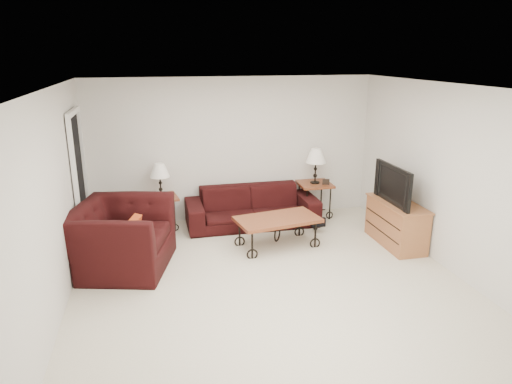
# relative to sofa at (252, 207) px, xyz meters

# --- Properties ---
(ground) EXTENTS (5.00, 5.00, 0.00)m
(ground) POSITION_rel_sofa_xyz_m (-0.23, -2.02, -0.33)
(ground) COLOR beige
(ground) RESTS_ON ground
(wall_back) EXTENTS (5.00, 0.02, 2.50)m
(wall_back) POSITION_rel_sofa_xyz_m (-0.23, 0.48, 0.92)
(wall_back) COLOR silver
(wall_back) RESTS_ON ground
(wall_front) EXTENTS (5.00, 0.02, 2.50)m
(wall_front) POSITION_rel_sofa_xyz_m (-0.23, -4.52, 0.92)
(wall_front) COLOR silver
(wall_front) RESTS_ON ground
(wall_left) EXTENTS (0.02, 5.00, 2.50)m
(wall_left) POSITION_rel_sofa_xyz_m (-2.73, -2.02, 0.92)
(wall_left) COLOR silver
(wall_left) RESTS_ON ground
(wall_right) EXTENTS (0.02, 5.00, 2.50)m
(wall_right) POSITION_rel_sofa_xyz_m (2.27, -2.02, 0.92)
(wall_right) COLOR silver
(wall_right) RESTS_ON ground
(ceiling) EXTENTS (5.00, 5.00, 0.00)m
(ceiling) POSITION_rel_sofa_xyz_m (-0.23, -2.02, 2.17)
(ceiling) COLOR white
(ceiling) RESTS_ON wall_back
(doorway) EXTENTS (0.08, 0.94, 2.04)m
(doorway) POSITION_rel_sofa_xyz_m (-2.70, -0.37, 0.69)
(doorway) COLOR black
(doorway) RESTS_ON ground
(sofa) EXTENTS (2.25, 0.88, 0.66)m
(sofa) POSITION_rel_sofa_xyz_m (0.00, 0.00, 0.00)
(sofa) COLOR black
(sofa) RESTS_ON ground
(side_table_left) EXTENTS (0.59, 0.59, 0.57)m
(side_table_left) POSITION_rel_sofa_xyz_m (-1.52, 0.18, -0.05)
(side_table_left) COLOR brown
(side_table_left) RESTS_ON ground
(side_table_right) EXTENTS (0.59, 0.59, 0.63)m
(side_table_right) POSITION_rel_sofa_xyz_m (1.20, 0.18, -0.01)
(side_table_right) COLOR brown
(side_table_right) RESTS_ON ground
(lamp_left) EXTENTS (0.36, 0.36, 0.57)m
(lamp_left) POSITION_rel_sofa_xyz_m (-1.52, 0.18, 0.52)
(lamp_left) COLOR black
(lamp_left) RESTS_ON side_table_left
(lamp_right) EXTENTS (0.37, 0.37, 0.63)m
(lamp_right) POSITION_rel_sofa_xyz_m (1.20, 0.18, 0.62)
(lamp_right) COLOR black
(lamp_right) RESTS_ON side_table_right
(photo_frame_left) EXTENTS (0.11, 0.05, 0.09)m
(photo_frame_left) POSITION_rel_sofa_xyz_m (-1.67, 0.03, 0.29)
(photo_frame_left) COLOR black
(photo_frame_left) RESTS_ON side_table_left
(photo_frame_right) EXTENTS (0.13, 0.05, 0.10)m
(photo_frame_right) POSITION_rel_sofa_xyz_m (1.35, 0.03, 0.35)
(photo_frame_right) COLOR black
(photo_frame_right) RESTS_ON side_table_right
(coffee_table) EXTENTS (1.35, 0.88, 0.47)m
(coffee_table) POSITION_rel_sofa_xyz_m (0.17, -1.01, -0.10)
(coffee_table) COLOR brown
(coffee_table) RESTS_ON ground
(armchair) EXTENTS (1.54, 1.66, 0.90)m
(armchair) POSITION_rel_sofa_xyz_m (-2.11, -1.22, 0.12)
(armchair) COLOR black
(armchair) RESTS_ON ground
(throw_pillow) EXTENTS (0.21, 0.42, 0.41)m
(throw_pillow) POSITION_rel_sofa_xyz_m (-1.96, -1.27, 0.19)
(throw_pillow) COLOR #B23D16
(throw_pillow) RESTS_ON armchair
(tv_stand) EXTENTS (0.47, 1.14, 0.68)m
(tv_stand) POSITION_rel_sofa_xyz_m (2.00, -1.33, 0.01)
(tv_stand) COLOR #A36A3C
(tv_stand) RESTS_ON ground
(television) EXTENTS (0.13, 1.02, 0.59)m
(television) POSITION_rel_sofa_xyz_m (1.98, -1.33, 0.65)
(television) COLOR black
(television) RESTS_ON tv_stand
(backpack) EXTENTS (0.43, 0.39, 0.46)m
(backpack) POSITION_rel_sofa_xyz_m (0.98, -0.51, -0.10)
(backpack) COLOR black
(backpack) RESTS_ON ground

